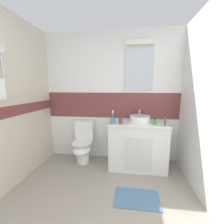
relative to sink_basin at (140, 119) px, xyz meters
The scene contains 10 objects.
ground_plane 1.42m from the sink_basin, 120.94° to the right, with size 3.20×3.48×0.04m, color gray.
wall_back_tiled 0.72m from the sink_basin, 148.25° to the left, with size 3.20×0.20×2.50m.
vanity_cabinet 0.49m from the sink_basin, 162.36° to the left, with size 1.02×0.58×0.85m.
sink_basin is the anchor object (origin of this frame).
toilet 1.20m from the sink_basin, behind, with size 0.37×0.50×0.82m.
toothbrush_cup 0.49m from the sink_basin, 158.71° to the right, with size 0.07×0.07×0.23m.
soap_dispenser 0.37m from the sink_basin, 151.90° to the right, with size 0.07×0.07×0.14m.
lotion_bottle_short 0.28m from the sink_basin, 33.19° to the right, with size 0.06×0.06×0.11m.
toothpaste_tube_upright 0.42m from the sink_basin, 24.48° to the right, with size 0.03×0.03×0.17m.
bath_mat 1.21m from the sink_basin, 94.53° to the right, with size 0.59×0.36×0.01m, color #4C7299.
Camera 1 is at (0.36, -0.32, 1.45)m, focal length 22.29 mm.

